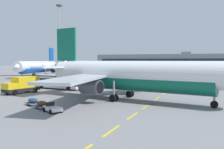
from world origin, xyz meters
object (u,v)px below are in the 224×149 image
(airliner_mid_left, at_px, (38,67))
(apron_shuttle_bus, at_px, (58,81))
(fuel_service_truck, at_px, (22,85))
(apron_light_mast_near, at_px, (60,33))
(airliner_foreground, at_px, (130,75))
(baggage_train, at_px, (42,104))

(airliner_mid_left, xyz_separation_m, apron_shuttle_bus, (32.02, -33.28, -2.07))
(fuel_service_truck, bearing_deg, airliner_mid_left, 125.49)
(airliner_mid_left, bearing_deg, apron_light_mast_near, 3.26)
(apron_light_mast_near, bearing_deg, fuel_service_truck, -64.75)
(fuel_service_truck, bearing_deg, apron_shuttle_bus, 75.72)
(airliner_foreground, distance_m, airliner_mid_left, 66.38)
(apron_shuttle_bus, bearing_deg, fuel_service_truck, -104.28)
(airliner_foreground, xyz_separation_m, apron_light_mast_near, (-41.63, 42.49, 12.75))
(airliner_mid_left, relative_size, apron_shuttle_bus, 2.73)
(airliner_foreground, bearing_deg, baggage_train, -128.52)
(fuel_service_truck, height_order, baggage_train, fuel_service_truck)
(airliner_foreground, relative_size, baggage_train, 4.20)
(apron_shuttle_bus, relative_size, baggage_train, 1.49)
(airliner_foreground, height_order, apron_shuttle_bus, airliner_foreground)
(fuel_service_truck, xyz_separation_m, baggage_train, (13.03, -10.88, -1.12))
(airliner_foreground, xyz_separation_m, airliner_mid_left, (-51.46, 41.93, -0.13))
(baggage_train, xyz_separation_m, apron_light_mast_near, (-33.04, 53.29, 16.18))
(apron_shuttle_bus, height_order, apron_light_mast_near, apron_light_mast_near)
(airliner_foreground, relative_size, apron_shuttle_bus, 2.83)
(apron_shuttle_bus, height_order, fuel_service_truck, fuel_service_truck)
(airliner_foreground, distance_m, baggage_train, 14.22)
(airliner_mid_left, bearing_deg, airliner_foreground, -39.17)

